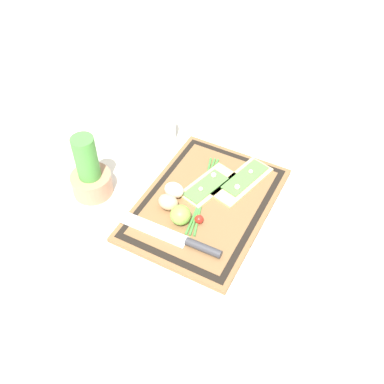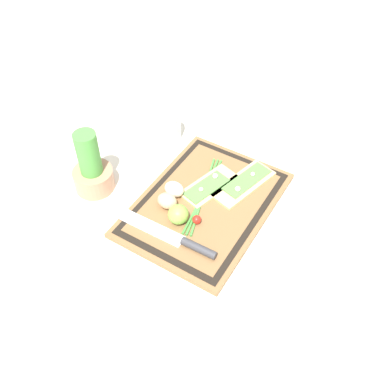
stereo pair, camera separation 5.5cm
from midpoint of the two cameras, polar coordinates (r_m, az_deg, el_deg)
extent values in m
plane|color=silver|center=(1.30, 2.86, -1.82)|extent=(6.00, 6.00, 0.00)
cube|color=brown|center=(1.29, 2.87, -1.60)|extent=(0.48, 0.35, 0.02)
cube|color=black|center=(1.29, 2.89, -1.35)|extent=(0.45, 0.32, 0.00)
cube|color=brown|center=(1.29, 2.89, -1.31)|extent=(0.41, 0.29, 0.00)
cube|color=#DBBC7F|center=(1.34, 7.69, 1.01)|extent=(0.22, 0.13, 0.01)
cube|color=#568942|center=(1.35, 8.14, 1.51)|extent=(0.17, 0.10, 0.00)
sphere|color=silver|center=(1.31, 7.03, 0.36)|extent=(0.02, 0.02, 0.02)
sphere|color=silver|center=(1.36, 8.88, 2.23)|extent=(0.01, 0.01, 0.01)
cube|color=#DBBC7F|center=(1.33, 3.47, 0.75)|extent=(0.20, 0.13, 0.01)
cube|color=#568942|center=(1.31, 3.07, 0.62)|extent=(0.15, 0.09, 0.00)
sphere|color=silver|center=(1.34, 4.14, 2.01)|extent=(0.02, 0.02, 0.02)
sphere|color=silver|center=(1.30, 2.38, 0.31)|extent=(0.01, 0.01, 0.01)
cube|color=silver|center=(1.23, -4.34, -4.36)|extent=(0.04, 0.22, 0.00)
cylinder|color=#38383D|center=(1.17, 2.22, -7.18)|extent=(0.02, 0.10, 0.02)
ellipsoid|color=tan|center=(1.26, -1.91, -1.18)|extent=(0.05, 0.06, 0.05)
ellipsoid|color=beige|center=(1.29, -1.04, 0.32)|extent=(0.05, 0.06, 0.05)
sphere|color=#7FB742|center=(1.22, -0.45, -2.88)|extent=(0.06, 0.06, 0.06)
sphere|color=red|center=(1.23, 1.89, -3.55)|extent=(0.03, 0.03, 0.03)
cylinder|color=#47933D|center=(1.30, 2.66, -0.36)|extent=(0.31, 0.06, 0.01)
cylinder|color=#47933D|center=(1.30, 2.66, -0.36)|extent=(0.30, 0.08, 0.01)
cylinder|color=#47933D|center=(1.30, 2.66, -0.36)|extent=(0.30, 0.10, 0.01)
cylinder|color=#AD7A5B|center=(1.35, -11.21, 1.60)|extent=(0.12, 0.12, 0.07)
cylinder|color=#47933D|center=(1.29, -11.75, 4.25)|extent=(0.06, 0.06, 0.17)
cylinder|color=silver|center=(1.49, -1.93, 8.26)|extent=(0.08, 0.08, 0.09)
cylinder|color=olive|center=(1.51, -1.90, 7.44)|extent=(0.07, 0.07, 0.03)
cylinder|color=silver|center=(1.46, -1.98, 9.83)|extent=(0.08, 0.08, 0.01)
camera|label=1|loc=(0.03, -88.77, 1.32)|focal=42.00mm
camera|label=2|loc=(0.03, 91.23, -1.32)|focal=42.00mm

